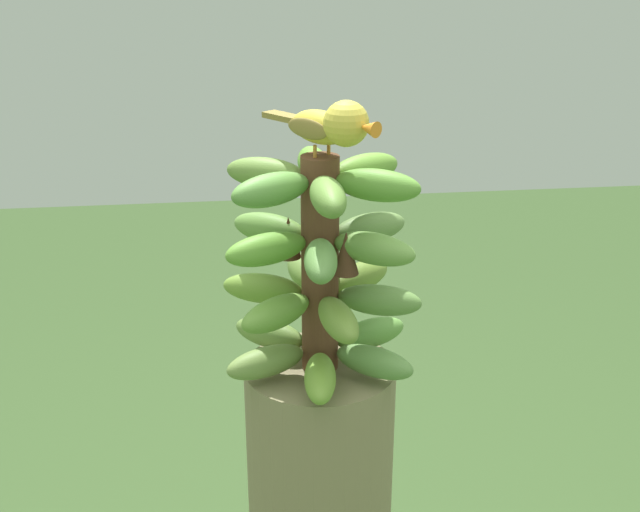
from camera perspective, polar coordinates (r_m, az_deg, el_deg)
banana_bunch at (r=1.11m, az=-0.01°, el=-0.72°), size 0.29×0.30×0.32m
perched_bird at (r=1.04m, az=0.94°, el=9.37°), size 0.14×0.17×0.08m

